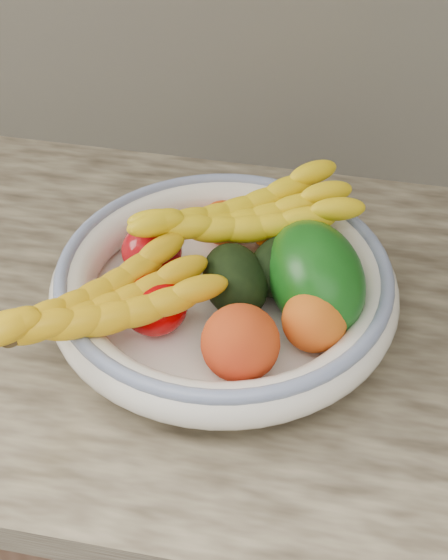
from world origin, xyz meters
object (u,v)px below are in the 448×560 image
Objects in this scene: green_mango at (315,277)px; banana_bunch_back at (242,223)px; fruit_bowl at (224,288)px; banana_bunch_front at (100,311)px.

green_mango reaches higher than banana_bunch_back.
green_mango is 0.11m from banana_bunch_back.
fruit_bowl is 0.10m from green_mango.
banana_bunch_front is at bearing -138.60° from fruit_bowl.
fruit_bowl is at bearing -3.73° from banana_bunch_front.
fruit_bowl is 1.42× the size of banana_bunch_front.
green_mango is at bearing 3.72° from fruit_bowl.
green_mango is (0.10, 0.01, 0.03)m from fruit_bowl.
banana_bunch_back is 0.20m from banana_bunch_front.
banana_bunch_back is at bearing 117.90° from green_mango.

